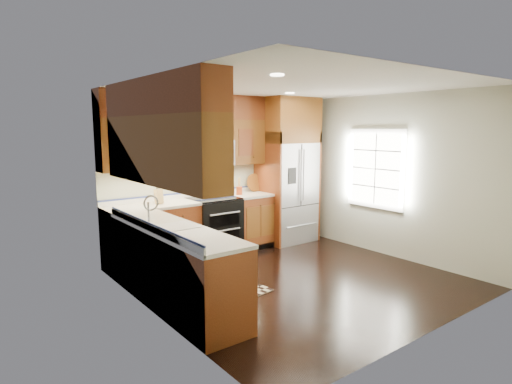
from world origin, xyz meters
TOP-DOWN VIEW (x-y plane):
  - ground at (0.00, 0.00)m, footprint 4.00×4.00m
  - wall_back at (0.00, 2.00)m, footprint 4.00×0.02m
  - wall_left at (-2.00, 0.00)m, footprint 0.02×4.00m
  - wall_right at (2.00, 0.00)m, footprint 0.02×4.00m
  - window at (1.98, 0.20)m, footprint 0.04×1.10m
  - base_cabinets at (-1.23, 0.90)m, footprint 2.85×3.00m
  - countertop at (-1.09, 1.01)m, footprint 2.86×3.01m
  - upper_cabinets at (-1.15, 1.09)m, footprint 2.85×3.00m
  - range at (-0.25, 1.67)m, footprint 0.76×0.67m
  - microwave at (-0.25, 1.80)m, footprint 0.76×0.40m
  - refrigerator at (1.30, 1.63)m, footprint 0.98×0.75m
  - sink_faucet at (-1.73, 0.23)m, footprint 0.54×0.44m
  - rug at (-1.08, 0.58)m, footprint 1.19×1.74m
  - knife_block at (-1.18, 1.72)m, footprint 0.12×0.15m
  - utensil_crock at (0.28, 1.71)m, footprint 0.14×0.14m
  - cutting_board at (0.73, 1.87)m, footprint 0.34×0.34m

SIDE VIEW (x-z plane):
  - ground at x=0.00m, z-range 0.00..0.00m
  - rug at x=-1.08m, z-range 0.00..0.01m
  - base_cabinets at x=-1.23m, z-range 0.00..0.90m
  - range at x=-0.25m, z-range 0.00..0.94m
  - countertop at x=-1.09m, z-range 0.90..0.94m
  - cutting_board at x=0.73m, z-range 0.94..0.96m
  - sink_faucet at x=-1.73m, z-range 0.81..1.18m
  - utensil_crock at x=0.28m, z-range 0.89..1.19m
  - knife_block at x=-1.18m, z-range 0.91..1.19m
  - wall_back at x=0.00m, z-range 0.00..2.60m
  - wall_left at x=-2.00m, z-range 0.00..2.60m
  - wall_right at x=2.00m, z-range 0.00..2.60m
  - refrigerator at x=1.30m, z-range 0.00..2.60m
  - window at x=1.98m, z-range 0.75..2.05m
  - microwave at x=-0.25m, z-range 1.45..1.87m
  - upper_cabinets at x=-1.15m, z-range 1.45..2.60m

